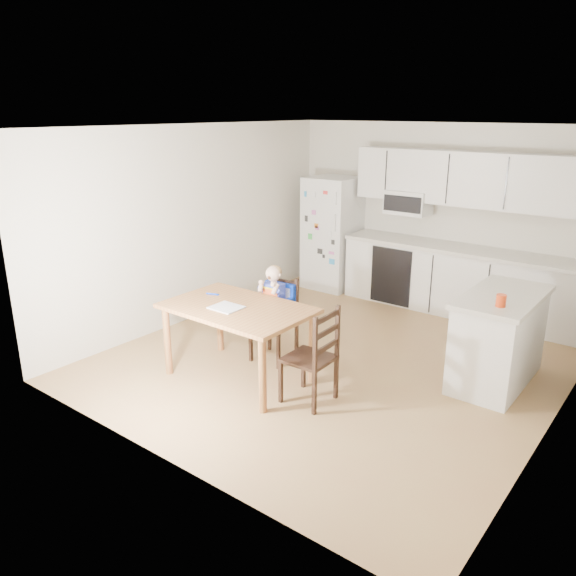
% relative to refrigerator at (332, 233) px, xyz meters
% --- Properties ---
extents(room, '(4.52, 5.01, 2.51)m').
position_rel_refrigerator_xyz_m(room, '(1.55, -1.67, 0.40)').
color(room, '#966B44').
rests_on(room, ground).
extents(refrigerator, '(0.72, 0.70, 1.70)m').
position_rel_refrigerator_xyz_m(refrigerator, '(0.00, 0.00, 0.00)').
color(refrigerator, silver).
rests_on(refrigerator, ground).
extents(kitchen_run, '(3.37, 0.62, 2.15)m').
position_rel_refrigerator_xyz_m(kitchen_run, '(2.05, 0.09, 0.03)').
color(kitchen_run, silver).
rests_on(kitchen_run, ground).
extents(kitchen_island, '(0.66, 1.27, 0.94)m').
position_rel_refrigerator_xyz_m(kitchen_island, '(3.12, -1.68, -0.38)').
color(kitchen_island, silver).
rests_on(kitchen_island, ground).
extents(red_cup, '(0.09, 0.09, 0.11)m').
position_rel_refrigerator_xyz_m(red_cup, '(3.20, -2.05, 0.14)').
color(red_cup, red).
rests_on(red_cup, kitchen_island).
extents(dining_table, '(1.46, 0.94, 0.78)m').
position_rel_refrigerator_xyz_m(dining_table, '(0.99, -3.22, -0.17)').
color(dining_table, brown).
rests_on(dining_table, ground).
extents(napkin, '(0.30, 0.26, 0.01)m').
position_rel_refrigerator_xyz_m(napkin, '(0.94, -3.32, -0.06)').
color(napkin, '#B7B7BC').
rests_on(napkin, dining_table).
extents(toddler_spoon, '(0.12, 0.06, 0.02)m').
position_rel_refrigerator_xyz_m(toddler_spoon, '(0.52, -3.12, -0.06)').
color(toddler_spoon, '#0A30B6').
rests_on(toddler_spoon, dining_table).
extents(chair_booster, '(0.44, 0.44, 1.08)m').
position_rel_refrigerator_xyz_m(chair_booster, '(0.99, -2.60, -0.20)').
color(chair_booster, black).
rests_on(chair_booster, ground).
extents(chair_side, '(0.43, 0.43, 0.95)m').
position_rel_refrigerator_xyz_m(chair_side, '(1.93, -3.17, -0.31)').
color(chair_side, black).
rests_on(chair_side, ground).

